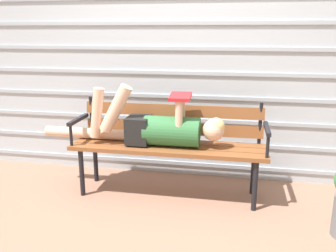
# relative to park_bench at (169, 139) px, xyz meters

# --- Properties ---
(ground_plane) EXTENTS (12.00, 12.00, 0.00)m
(ground_plane) POSITION_rel_park_bench_xyz_m (0.00, -0.26, -0.51)
(ground_plane) COLOR #936B56
(house_siding) EXTENTS (5.00, 0.08, 2.14)m
(house_siding) POSITION_rel_park_bench_xyz_m (0.00, 0.47, 0.56)
(house_siding) COLOR #B2BCC6
(house_siding) RESTS_ON ground
(park_bench) EXTENTS (1.75, 0.44, 0.86)m
(park_bench) POSITION_rel_park_bench_xyz_m (0.00, 0.00, 0.00)
(park_bench) COLOR brown
(park_bench) RESTS_ON ground
(reclining_person) EXTENTS (1.71, 0.27, 0.56)m
(reclining_person) POSITION_rel_park_bench_xyz_m (-0.11, -0.07, 0.13)
(reclining_person) COLOR #33703D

